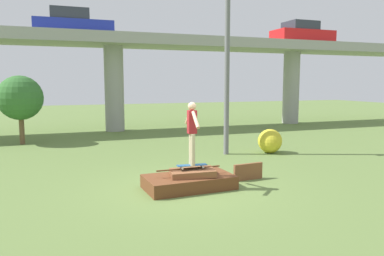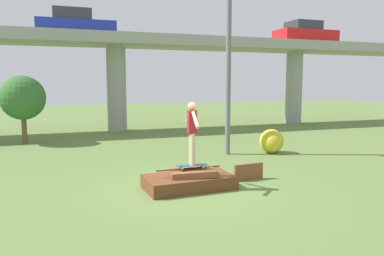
% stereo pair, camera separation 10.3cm
% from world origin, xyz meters
% --- Properties ---
extents(ground_plane, '(80.00, 80.00, 0.00)m').
position_xyz_m(ground_plane, '(0.00, 0.00, 0.00)').
color(ground_plane, olive).
extents(scrap_pile, '(2.39, 1.38, 0.57)m').
position_xyz_m(scrap_pile, '(0.01, -0.01, 0.21)').
color(scrap_pile, brown).
rests_on(scrap_pile, ground_plane).
extents(scrap_plank_loose, '(0.95, 0.18, 0.48)m').
position_xyz_m(scrap_plank_loose, '(1.92, 0.24, 0.24)').
color(scrap_plank_loose, brown).
rests_on(scrap_plank_loose, ground_plane).
extents(skateboard, '(0.83, 0.29, 0.09)m').
position_xyz_m(skateboard, '(0.06, -0.08, 0.64)').
color(skateboard, '#23517F').
rests_on(skateboard, scrap_pile).
extents(skater, '(0.24, 1.21, 1.66)m').
position_xyz_m(skater, '(0.06, -0.08, 1.62)').
color(skater, '#C6B78E').
rests_on(skater, skateboard).
extents(highway_overpass, '(44.00, 3.53, 5.51)m').
position_xyz_m(highway_overpass, '(0.00, 12.81, 4.77)').
color(highway_overpass, '#9E9E99').
rests_on(highway_overpass, ground_plane).
extents(car_on_overpass_left, '(4.17, 1.86, 1.41)m').
position_xyz_m(car_on_overpass_left, '(12.83, 12.79, 6.09)').
color(car_on_overpass_left, red).
rests_on(car_on_overpass_left, highway_overpass).
extents(car_on_overpass_right, '(4.20, 1.82, 1.30)m').
position_xyz_m(car_on_overpass_right, '(-2.17, 13.00, 6.04)').
color(car_on_overpass_right, '#1E2D9E').
rests_on(car_on_overpass_right, highway_overpass).
extents(utility_pole, '(1.30, 0.20, 7.29)m').
position_xyz_m(utility_pole, '(3.01, 4.03, 3.77)').
color(utility_pole, slate).
rests_on(utility_pole, ground_plane).
extents(tree_behind_left, '(2.02, 2.02, 3.14)m').
position_xyz_m(tree_behind_left, '(-4.74, 9.44, 2.12)').
color(tree_behind_left, brown).
rests_on(tree_behind_left, ground_plane).
extents(bush_yellow_flowering, '(0.97, 0.97, 0.97)m').
position_xyz_m(bush_yellow_flowering, '(4.78, 3.66, 0.48)').
color(bush_yellow_flowering, gold).
rests_on(bush_yellow_flowering, ground_plane).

